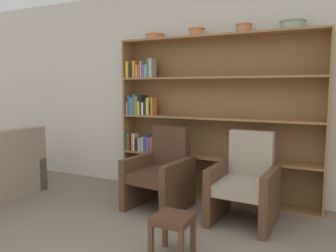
{
  "coord_description": "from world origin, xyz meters",
  "views": [
    {
      "loc": [
        1.12,
        -1.43,
        1.42
      ],
      "look_at": [
        -0.6,
        2.22,
        0.95
      ],
      "focal_mm": 35.0,
      "sensor_mm": 36.0,
      "label": 1
    }
  ],
  "objects_px": {
    "bowl_terracotta": "(155,36)",
    "footstool": "(173,224)",
    "bookshelf": "(201,120)",
    "bowl_brass": "(244,28)",
    "bowl_olive": "(293,24)",
    "armchair_leather": "(161,174)",
    "armchair_cushioned": "(245,184)",
    "bowl_stoneware": "(197,32)"
  },
  "relations": [
    {
      "from": "footstool",
      "to": "bookshelf",
      "type": "bearing_deg",
      "value": 101.51
    },
    {
      "from": "bowl_olive",
      "to": "armchair_leather",
      "type": "distance_m",
      "value": 2.26
    },
    {
      "from": "bowl_terracotta",
      "to": "armchair_leather",
      "type": "bearing_deg",
      "value": -56.89
    },
    {
      "from": "bowl_brass",
      "to": "bowl_stoneware",
      "type": "bearing_deg",
      "value": 180.0
    },
    {
      "from": "bookshelf",
      "to": "armchair_cushioned",
      "type": "xyz_separation_m",
      "value": [
        0.71,
        -0.57,
        -0.61
      ]
    },
    {
      "from": "bowl_stoneware",
      "to": "armchair_leather",
      "type": "bearing_deg",
      "value": -112.98
    },
    {
      "from": "armchair_cushioned",
      "to": "footstool",
      "type": "height_order",
      "value": "armchair_cushioned"
    },
    {
      "from": "bookshelf",
      "to": "bowl_terracotta",
      "type": "xyz_separation_m",
      "value": [
        -0.65,
        -0.03,
        1.1
      ]
    },
    {
      "from": "bowl_terracotta",
      "to": "bowl_brass",
      "type": "xyz_separation_m",
      "value": [
        1.18,
        0.0,
        0.02
      ]
    },
    {
      "from": "bowl_olive",
      "to": "bowl_stoneware",
      "type": "bearing_deg",
      "value": 180.0
    },
    {
      "from": "bowl_terracotta",
      "to": "armchair_cushioned",
      "type": "bearing_deg",
      "value": -21.94
    },
    {
      "from": "armchair_leather",
      "to": "armchair_cushioned",
      "type": "xyz_separation_m",
      "value": [
        1.0,
        0.0,
        0.0
      ]
    },
    {
      "from": "bookshelf",
      "to": "bowl_olive",
      "type": "relative_size",
      "value": 8.85
    },
    {
      "from": "bowl_terracotta",
      "to": "footstool",
      "type": "bearing_deg",
      "value": -58.2
    },
    {
      "from": "bowl_terracotta",
      "to": "footstool",
      "type": "xyz_separation_m",
      "value": [
        0.97,
        -1.56,
        -1.82
      ]
    },
    {
      "from": "footstool",
      "to": "bowl_olive",
      "type": "bearing_deg",
      "value": 64.43
    },
    {
      "from": "bowl_stoneware",
      "to": "bookshelf",
      "type": "bearing_deg",
      "value": 26.38
    },
    {
      "from": "bowl_terracotta",
      "to": "armchair_cushioned",
      "type": "distance_m",
      "value": 2.24
    },
    {
      "from": "bowl_brass",
      "to": "footstool",
      "type": "relative_size",
      "value": 0.55
    },
    {
      "from": "bowl_brass",
      "to": "bowl_olive",
      "type": "xyz_separation_m",
      "value": [
        0.54,
        -0.0,
        -0.0
      ]
    },
    {
      "from": "bookshelf",
      "to": "bowl_olive",
      "type": "distance_m",
      "value": 1.55
    },
    {
      "from": "bowl_brass",
      "to": "bowl_olive",
      "type": "distance_m",
      "value": 0.54
    },
    {
      "from": "bowl_terracotta",
      "to": "bowl_stoneware",
      "type": "bearing_deg",
      "value": 0.0
    },
    {
      "from": "armchair_cushioned",
      "to": "bowl_terracotta",
      "type": "bearing_deg",
      "value": -18.23
    },
    {
      "from": "bookshelf",
      "to": "armchair_leather",
      "type": "xyz_separation_m",
      "value": [
        -0.29,
        -0.57,
        -0.61
      ]
    },
    {
      "from": "bookshelf",
      "to": "bowl_brass",
      "type": "xyz_separation_m",
      "value": [
        0.53,
        -0.03,
        1.12
      ]
    },
    {
      "from": "bookshelf",
      "to": "armchair_cushioned",
      "type": "bearing_deg",
      "value": -38.99
    },
    {
      "from": "bowl_stoneware",
      "to": "bowl_brass",
      "type": "bearing_deg",
      "value": -0.0
    },
    {
      "from": "bowl_terracotta",
      "to": "footstool",
      "type": "distance_m",
      "value": 2.59
    },
    {
      "from": "bowl_brass",
      "to": "bowl_olive",
      "type": "bearing_deg",
      "value": -0.0
    },
    {
      "from": "bookshelf",
      "to": "armchair_leather",
      "type": "height_order",
      "value": "bookshelf"
    },
    {
      "from": "bookshelf",
      "to": "bowl_brass",
      "type": "relative_size",
      "value": 12.99
    },
    {
      "from": "armchair_leather",
      "to": "bookshelf",
      "type": "bearing_deg",
      "value": -109.08
    },
    {
      "from": "armchair_leather",
      "to": "footstool",
      "type": "bearing_deg",
      "value": 128.71
    },
    {
      "from": "bookshelf",
      "to": "bowl_terracotta",
      "type": "height_order",
      "value": "bowl_terracotta"
    },
    {
      "from": "bookshelf",
      "to": "bowl_stoneware",
      "type": "distance_m",
      "value": 1.11
    },
    {
      "from": "bowl_terracotta",
      "to": "bowl_olive",
      "type": "distance_m",
      "value": 1.72
    },
    {
      "from": "bowl_stoneware",
      "to": "armchair_cushioned",
      "type": "bearing_deg",
      "value": -35.43
    },
    {
      "from": "bookshelf",
      "to": "armchair_leather",
      "type": "relative_size",
      "value": 2.71
    },
    {
      "from": "bowl_terracotta",
      "to": "bowl_stoneware",
      "type": "xyz_separation_m",
      "value": [
        0.59,
        0.0,
        0.02
      ]
    },
    {
      "from": "bowl_terracotta",
      "to": "bowl_brass",
      "type": "height_order",
      "value": "bowl_brass"
    },
    {
      "from": "bowl_stoneware",
      "to": "armchair_leather",
      "type": "height_order",
      "value": "bowl_stoneware"
    }
  ]
}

